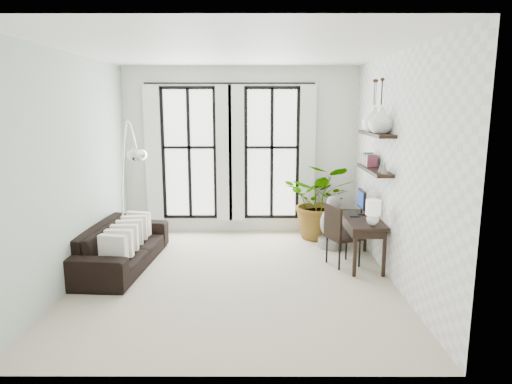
{
  "coord_description": "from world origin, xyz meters",
  "views": [
    {
      "loc": [
        0.31,
        -6.34,
        2.48
      ],
      "look_at": [
        0.3,
        0.3,
        1.21
      ],
      "focal_mm": 32.0,
      "sensor_mm": 36.0,
      "label": 1
    }
  ],
  "objects_px": {
    "desk_chair": "(339,232)",
    "sofa": "(121,245)",
    "desk": "(362,221)",
    "arc_lamp": "(128,156)",
    "plant": "(322,201)",
    "buddha": "(333,226)"
  },
  "relations": [
    {
      "from": "plant",
      "to": "desk",
      "type": "distance_m",
      "value": 1.53
    },
    {
      "from": "plant",
      "to": "buddha",
      "type": "distance_m",
      "value": 0.67
    },
    {
      "from": "sofa",
      "to": "desk_chair",
      "type": "relative_size",
      "value": 2.36
    },
    {
      "from": "desk",
      "to": "arc_lamp",
      "type": "relative_size",
      "value": 0.56
    },
    {
      "from": "plant",
      "to": "arc_lamp",
      "type": "height_order",
      "value": "arc_lamp"
    },
    {
      "from": "desk_chair",
      "to": "sofa",
      "type": "bearing_deg",
      "value": 157.57
    },
    {
      "from": "sofa",
      "to": "arc_lamp",
      "type": "relative_size",
      "value": 1.01
    },
    {
      "from": "desk_chair",
      "to": "arc_lamp",
      "type": "distance_m",
      "value": 3.48
    },
    {
      "from": "desk",
      "to": "desk_chair",
      "type": "height_order",
      "value": "desk"
    },
    {
      "from": "plant",
      "to": "arc_lamp",
      "type": "xyz_separation_m",
      "value": [
        -3.22,
        -1.27,
        0.98
      ]
    },
    {
      "from": "plant",
      "to": "desk",
      "type": "xyz_separation_m",
      "value": [
        0.42,
        -1.47,
        -0.01
      ]
    },
    {
      "from": "desk",
      "to": "buddha",
      "type": "distance_m",
      "value": 1.0
    },
    {
      "from": "sofa",
      "to": "plant",
      "type": "distance_m",
      "value": 3.68
    },
    {
      "from": "plant",
      "to": "desk_chair",
      "type": "relative_size",
      "value": 1.49
    },
    {
      "from": "plant",
      "to": "arc_lamp",
      "type": "bearing_deg",
      "value": -158.47
    },
    {
      "from": "plant",
      "to": "desk_chair",
      "type": "height_order",
      "value": "plant"
    },
    {
      "from": "buddha",
      "to": "plant",
      "type": "bearing_deg",
      "value": 103.32
    },
    {
      "from": "plant",
      "to": "buddha",
      "type": "xyz_separation_m",
      "value": [
        0.13,
        -0.57,
        -0.32
      ]
    },
    {
      "from": "desk",
      "to": "plant",
      "type": "bearing_deg",
      "value": 106.1
    },
    {
      "from": "desk",
      "to": "desk_chair",
      "type": "bearing_deg",
      "value": -173.93
    },
    {
      "from": "sofa",
      "to": "plant",
      "type": "relative_size",
      "value": 1.58
    },
    {
      "from": "desk",
      "to": "arc_lamp",
      "type": "height_order",
      "value": "arc_lamp"
    }
  ]
}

